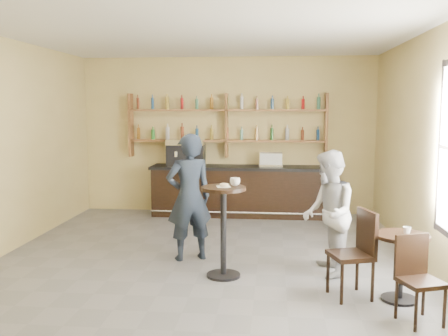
# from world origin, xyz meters

# --- Properties ---
(floor) EXTENTS (7.00, 7.00, 0.00)m
(floor) POSITION_xyz_m (0.00, 0.00, 0.00)
(floor) COLOR slate
(floor) RESTS_ON ground
(ceiling) EXTENTS (7.00, 7.00, 0.00)m
(ceiling) POSITION_xyz_m (0.00, 0.00, 3.20)
(ceiling) COLOR white
(ceiling) RESTS_ON wall_back
(wall_back) EXTENTS (7.00, 0.00, 7.00)m
(wall_back) POSITION_xyz_m (0.00, 3.50, 1.60)
(wall_back) COLOR tan
(wall_back) RESTS_ON floor
(wall_front) EXTENTS (7.00, 0.00, 7.00)m
(wall_front) POSITION_xyz_m (0.00, -3.50, 1.60)
(wall_front) COLOR tan
(wall_front) RESTS_ON floor
(wall_right) EXTENTS (0.00, 7.00, 7.00)m
(wall_right) POSITION_xyz_m (3.00, 0.00, 1.60)
(wall_right) COLOR tan
(wall_right) RESTS_ON floor
(shelf_unit) EXTENTS (4.00, 0.26, 1.40)m
(shelf_unit) POSITION_xyz_m (0.00, 3.37, 1.81)
(shelf_unit) COLOR brown
(shelf_unit) RESTS_ON wall_back
(liquor_bottles) EXTENTS (3.68, 0.10, 1.00)m
(liquor_bottles) POSITION_xyz_m (0.00, 3.37, 1.98)
(liquor_bottles) COLOR #8C5919
(liquor_bottles) RESTS_ON shelf_unit
(bar_counter) EXTENTS (3.71, 0.72, 1.00)m
(bar_counter) POSITION_xyz_m (0.35, 3.15, 0.50)
(bar_counter) COLOR black
(bar_counter) RESTS_ON floor
(espresso_machine) EXTENTS (0.76, 0.50, 0.53)m
(espresso_machine) POSITION_xyz_m (-0.80, 3.15, 1.27)
(espresso_machine) COLOR black
(espresso_machine) RESTS_ON bar_counter
(pastry_case) EXTENTS (0.49, 0.41, 0.27)m
(pastry_case) POSITION_xyz_m (0.91, 3.15, 1.14)
(pastry_case) COLOR silver
(pastry_case) RESTS_ON bar_counter
(pedestal_table) EXTENTS (0.58, 0.58, 1.18)m
(pedestal_table) POSITION_xyz_m (0.33, -0.56, 0.59)
(pedestal_table) COLOR black
(pedestal_table) RESTS_ON floor
(napkin) EXTENTS (0.20, 0.20, 0.00)m
(napkin) POSITION_xyz_m (0.33, -0.56, 1.18)
(napkin) COLOR white
(napkin) RESTS_ON pedestal_table
(donut) EXTENTS (0.15, 0.15, 0.04)m
(donut) POSITION_xyz_m (0.34, -0.57, 1.20)
(donut) COLOR #BC8644
(donut) RESTS_ON napkin
(cup_pedestal) EXTENTS (0.13, 0.13, 0.10)m
(cup_pedestal) POSITION_xyz_m (0.47, -0.46, 1.23)
(cup_pedestal) COLOR white
(cup_pedestal) RESTS_ON pedestal_table
(man_main) EXTENTS (0.78, 0.67, 1.81)m
(man_main) POSITION_xyz_m (-0.23, 0.14, 0.91)
(man_main) COLOR black
(man_main) RESTS_ON floor
(cafe_table) EXTENTS (0.76, 0.76, 0.77)m
(cafe_table) POSITION_xyz_m (2.39, -1.17, 0.38)
(cafe_table) COLOR black
(cafe_table) RESTS_ON floor
(cup_cafe) EXTENTS (0.12, 0.12, 0.09)m
(cup_cafe) POSITION_xyz_m (2.44, -1.17, 0.81)
(cup_cafe) COLOR white
(cup_cafe) RESTS_ON cafe_table
(chair_west) EXTENTS (0.55, 0.55, 1.01)m
(chair_west) POSITION_xyz_m (1.84, -1.12, 0.51)
(chair_west) COLOR black
(chair_west) RESTS_ON floor
(chair_south) EXTENTS (0.49, 0.49, 0.89)m
(chair_south) POSITION_xyz_m (2.44, -1.77, 0.44)
(chair_south) COLOR black
(chair_south) RESTS_ON floor
(patron_second) EXTENTS (0.66, 0.83, 1.64)m
(patron_second) POSITION_xyz_m (1.67, -0.36, 0.82)
(patron_second) COLOR #9E9EA3
(patron_second) RESTS_ON floor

